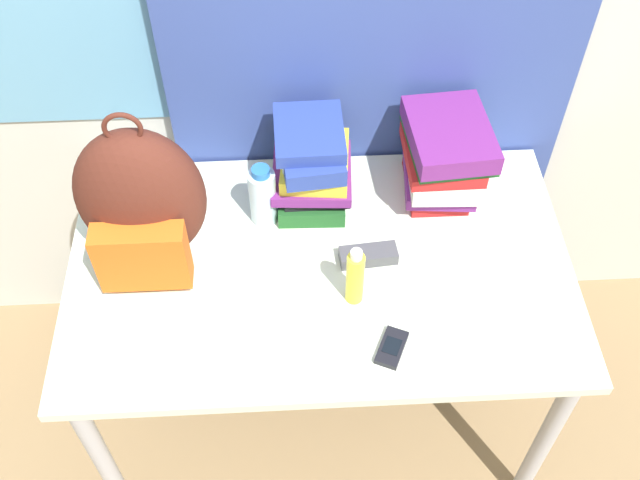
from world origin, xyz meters
TOP-DOWN VIEW (x-y plane):
  - curtain_blue at (0.16, 0.82)m, footprint 1.12×0.04m
  - desk at (0.00, 0.40)m, footprint 1.31×0.79m
  - backpack at (-0.43, 0.46)m, footprint 0.32×0.26m
  - book_stack_left at (-0.01, 0.65)m, footprint 0.23×0.28m
  - book_stack_center at (0.35, 0.64)m, footprint 0.23×0.29m
  - water_bottle at (-0.14, 0.57)m, footprint 0.07×0.07m
  - sports_bottle at (-0.05, 0.59)m, footprint 0.07×0.07m
  - sunscreen_bottle at (0.08, 0.29)m, footprint 0.04×0.04m
  - cell_phone at (0.16, 0.13)m, footprint 0.09×0.12m
  - sunglasses_case at (0.13, 0.41)m, footprint 0.15×0.07m

SIDE VIEW (x-z plane):
  - desk at x=0.00m, z-range 0.30..1.06m
  - cell_phone at x=0.16m, z-range 0.77..0.78m
  - sunglasses_case at x=0.13m, z-range 0.77..0.80m
  - sunscreen_bottle at x=0.08m, z-range 0.76..0.95m
  - water_bottle at x=-0.14m, z-range 0.76..0.95m
  - sports_bottle at x=-0.05m, z-range 0.76..1.00m
  - book_stack_left at x=-0.01m, z-range 0.76..1.01m
  - book_stack_center at x=0.35m, z-range 0.78..1.03m
  - backpack at x=-0.43m, z-range 0.73..1.21m
  - curtain_blue at x=0.16m, z-range 0.00..2.50m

